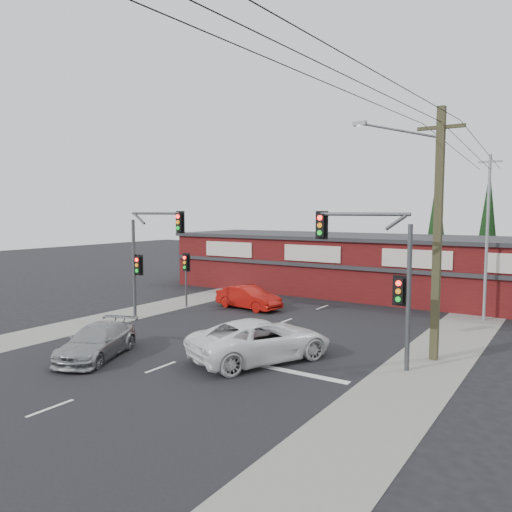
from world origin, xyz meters
The scene contains 18 objects.
ground centered at (0.00, 0.00, 0.00)m, with size 120.00×120.00×0.00m, color black.
road_strip centered at (0.00, 5.00, 0.01)m, with size 14.00×70.00×0.01m, color black.
verge_left centered at (-8.50, 5.00, 0.01)m, with size 3.00×70.00×0.02m, color gray.
verge_right centered at (8.50, 5.00, 0.01)m, with size 3.00×70.00×0.02m, color gray.
stop_line centered at (3.50, -1.50, 0.01)m, with size 6.50×0.35×0.01m, color silver.
white_suv centered at (2.69, -0.83, 0.82)m, with size 2.73×5.92×1.65m, color white.
silver_suv centered at (-3.09, -4.23, 0.66)m, with size 1.86×4.58×1.33m, color #999C9E.
red_sedan centered at (-3.62, 7.64, 0.71)m, with size 1.49×4.29×1.41m, color #A80F0A.
lane_dashes centered at (0.00, 5.73, 0.01)m, with size 0.12×49.06×0.01m.
shop_building centered at (-0.99, 16.99, 2.13)m, with size 27.30×8.40×4.22m.
conifer_near centered at (3.50, 24.00, 5.48)m, with size 1.80×1.80×9.25m.
conifer_far centered at (7.00, 26.00, 5.48)m, with size 1.80×1.80×9.25m.
traffic_mast_left centered at (-6.43, 2.00, 3.93)m, with size 3.77×0.27×5.97m.
traffic_mast_right centered at (6.86, 1.00, 3.95)m, with size 3.96×0.27×5.97m.
pedestal_signal centered at (-7.20, 6.01, 2.41)m, with size 0.55×0.27×3.38m.
utility_pole centered at (8.36, 2.99, 5.40)m, with size 4.38×0.59×10.00m.
steel_pole centered at (9.00, 12.00, 4.70)m, with size 1.20×0.16×9.00m.
power_lines centered at (8.47, -2.47, 9.04)m, with size 2.01×29.00×1.22m.
Camera 1 is at (13.22, -17.36, 5.97)m, focal length 35.00 mm.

